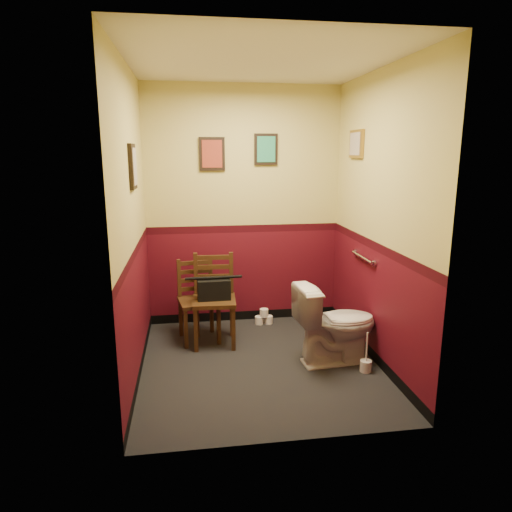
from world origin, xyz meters
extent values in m
cube|color=black|center=(0.00, 0.00, 0.00)|extent=(2.20, 2.40, 0.00)
cube|color=silver|center=(0.00, 0.00, 2.70)|extent=(2.20, 2.40, 0.00)
cube|color=#4A0A16|center=(0.00, 1.20, 1.35)|extent=(2.20, 0.00, 2.70)
cube|color=#4A0A16|center=(0.00, -1.20, 1.35)|extent=(2.20, 0.00, 2.70)
cube|color=#4A0A16|center=(-1.10, 0.00, 1.35)|extent=(0.00, 2.40, 2.70)
cube|color=#4A0A16|center=(1.10, 0.00, 1.35)|extent=(0.00, 2.40, 2.70)
cylinder|color=silver|center=(1.07, 0.25, 0.95)|extent=(0.03, 0.50, 0.03)
cylinder|color=silver|center=(1.09, 0.00, 0.95)|extent=(0.02, 0.06, 0.06)
cylinder|color=silver|center=(1.09, 0.50, 0.95)|extent=(0.02, 0.06, 0.06)
cube|color=black|center=(-0.35, 1.18, 1.95)|extent=(0.28, 0.03, 0.36)
cube|color=maroon|center=(-0.35, 1.17, 1.95)|extent=(0.22, 0.01, 0.30)
cube|color=black|center=(0.25, 1.18, 2.00)|extent=(0.26, 0.03, 0.34)
cube|color=#2A8766|center=(0.25, 1.17, 2.00)|extent=(0.20, 0.01, 0.28)
cube|color=black|center=(-1.08, 0.10, 1.85)|extent=(0.03, 0.30, 0.38)
cube|color=gray|center=(-1.07, 0.10, 1.85)|extent=(0.01, 0.24, 0.31)
cube|color=olive|center=(1.08, 0.60, 2.05)|extent=(0.03, 0.34, 0.28)
cube|color=gray|center=(1.07, 0.60, 2.05)|extent=(0.01, 0.28, 0.22)
imported|color=white|center=(0.72, -0.04, 0.38)|extent=(0.81, 0.51, 0.76)
cylinder|color=silver|center=(0.94, -0.29, 0.05)|extent=(0.11, 0.11, 0.11)
cylinder|color=silver|center=(0.94, -0.29, 0.23)|extent=(0.01, 0.01, 0.30)
cube|color=#3F2713|center=(-0.55, 0.67, 0.43)|extent=(0.46, 0.46, 0.04)
cube|color=#3F2713|center=(-0.69, 0.47, 0.21)|extent=(0.04, 0.04, 0.43)
cube|color=#3F2713|center=(-0.75, 0.81, 0.21)|extent=(0.04, 0.04, 0.43)
cube|color=#3F2713|center=(-0.35, 0.53, 0.21)|extent=(0.04, 0.04, 0.43)
cube|color=#3F2713|center=(-0.41, 0.87, 0.21)|extent=(0.04, 0.04, 0.43)
cube|color=#3F2713|center=(-0.75, 0.81, 0.64)|extent=(0.04, 0.04, 0.43)
cube|color=#3F2713|center=(-0.41, 0.87, 0.64)|extent=(0.04, 0.04, 0.43)
cube|color=#3F2713|center=(-0.58, 0.84, 0.52)|extent=(0.32, 0.08, 0.04)
cube|color=#3F2713|center=(-0.58, 0.84, 0.62)|extent=(0.32, 0.08, 0.04)
cube|color=#3F2713|center=(-0.58, 0.84, 0.72)|extent=(0.32, 0.08, 0.04)
cube|color=#3F2713|center=(-0.58, 0.84, 0.81)|extent=(0.32, 0.08, 0.04)
cube|color=#3F2713|center=(-0.39, 0.55, 0.47)|extent=(0.46, 0.46, 0.04)
cube|color=#3F2713|center=(-0.59, 0.37, 0.23)|extent=(0.04, 0.04, 0.47)
cube|color=#3F2713|center=(-0.57, 0.75, 0.23)|extent=(0.04, 0.04, 0.47)
cube|color=#3F2713|center=(-0.22, 0.35, 0.23)|extent=(0.04, 0.04, 0.47)
cube|color=#3F2713|center=(-0.20, 0.73, 0.23)|extent=(0.04, 0.04, 0.47)
cube|color=#3F2713|center=(-0.57, 0.75, 0.70)|extent=(0.04, 0.04, 0.47)
cube|color=#3F2713|center=(-0.20, 0.73, 0.70)|extent=(0.04, 0.04, 0.47)
cube|color=#3F2713|center=(-0.38, 0.74, 0.57)|extent=(0.36, 0.05, 0.05)
cube|color=#3F2713|center=(-0.38, 0.74, 0.68)|extent=(0.36, 0.05, 0.05)
cube|color=#3F2713|center=(-0.38, 0.74, 0.78)|extent=(0.36, 0.05, 0.05)
cube|color=#3F2713|center=(-0.38, 0.74, 0.89)|extent=(0.36, 0.05, 0.05)
cube|color=black|center=(-0.39, 0.55, 0.59)|extent=(0.34, 0.18, 0.21)
cylinder|color=black|center=(-0.39, 0.55, 0.72)|extent=(0.29, 0.04, 0.03)
cylinder|color=silver|center=(0.15, 1.03, 0.05)|extent=(0.10, 0.10, 0.09)
cylinder|color=silver|center=(0.26, 1.03, 0.05)|extent=(0.10, 0.10, 0.09)
cylinder|color=silver|center=(0.21, 1.02, 0.14)|extent=(0.10, 0.10, 0.09)
camera|label=1|loc=(-0.62, -3.95, 1.97)|focal=32.00mm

